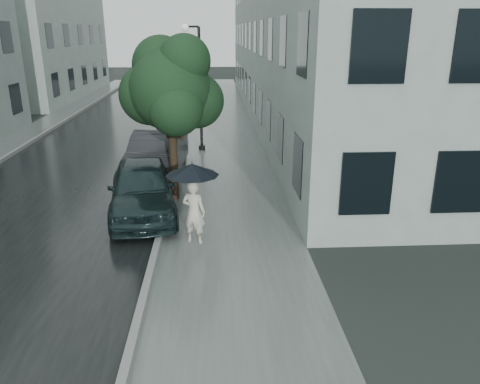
{
  "coord_description": "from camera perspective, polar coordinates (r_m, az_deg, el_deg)",
  "views": [
    {
      "loc": [
        -0.17,
        -8.51,
        4.93
      ],
      "look_at": [
        0.42,
        1.94,
        1.3
      ],
      "focal_mm": 35.0,
      "sensor_mm": 36.0,
      "label": 1
    }
  ],
  "objects": [
    {
      "name": "pedestrian",
      "position": [
        11.29,
        -5.64,
        -2.44
      ],
      "size": [
        0.67,
        0.55,
        1.58
      ],
      "primitive_type": "imported",
      "rotation": [
        0.0,
        0.0,
        2.78
      ],
      "color": "beige",
      "rests_on": "sidewalk"
    },
    {
      "name": "kerb_far",
      "position": [
        22.69,
        -25.0,
        4.98
      ],
      "size": [
        0.15,
        60.0,
        0.15
      ],
      "primitive_type": "cube",
      "color": "slate",
      "rests_on": "ground"
    },
    {
      "name": "sidewalk",
      "position": [
        21.09,
        -2.03,
        5.62
      ],
      "size": [
        3.5,
        60.0,
        0.01
      ],
      "primitive_type": "cube",
      "color": "slate",
      "rests_on": "ground"
    },
    {
      "name": "building_near",
      "position": [
        28.57,
        8.57,
        18.08
      ],
      "size": [
        7.02,
        36.0,
        9.0
      ],
      "color": "#96A39D",
      "rests_on": "ground"
    },
    {
      "name": "street_tree",
      "position": [
        13.96,
        -8.47,
        12.44
      ],
      "size": [
        3.09,
        2.81,
        4.86
      ],
      "color": "#332619",
      "rests_on": "ground"
    },
    {
      "name": "car_near",
      "position": [
        13.34,
        -11.83,
        0.5
      ],
      "size": [
        2.38,
        4.63,
        1.51
      ],
      "primitive_type": "imported",
      "rotation": [
        0.0,
        0.0,
        0.14
      ],
      "color": "black",
      "rests_on": "ground"
    },
    {
      "name": "sidewalk_far",
      "position": [
        23.06,
        -27.12,
        4.69
      ],
      "size": [
        1.7,
        60.0,
        0.01
      ],
      "primitive_type": "cube",
      "color": "#4C5451",
      "rests_on": "ground"
    },
    {
      "name": "building_far_b",
      "position": [
        40.85,
        -23.71,
        16.31
      ],
      "size": [
        7.02,
        18.0,
        8.0
      ],
      "color": "#96A39D",
      "rests_on": "ground"
    },
    {
      "name": "ground",
      "position": [
        9.83,
        -1.85,
        -10.96
      ],
      "size": [
        120.0,
        120.0,
        0.0
      ],
      "primitive_type": "plane",
      "color": "black",
      "rests_on": "ground"
    },
    {
      "name": "car_far",
      "position": [
        16.84,
        -10.1,
        4.61
      ],
      "size": [
        1.99,
        4.87,
        1.57
      ],
      "primitive_type": "imported",
      "rotation": [
        0.0,
        0.0,
        -0.07
      ],
      "color": "#26292C",
      "rests_on": "ground"
    },
    {
      "name": "lamp_post",
      "position": [
        20.01,
        -5.32,
        13.41
      ],
      "size": [
        0.84,
        0.38,
        5.17
      ],
      "rotation": [
        0.0,
        0.0,
        -0.14
      ],
      "color": "black",
      "rests_on": "ground"
    },
    {
      "name": "kerb_near",
      "position": [
        21.12,
        -7.01,
        5.71
      ],
      "size": [
        0.15,
        60.0,
        0.15
      ],
      "primitive_type": "cube",
      "color": "slate",
      "rests_on": "ground"
    },
    {
      "name": "umbrella",
      "position": [
        10.94,
        -5.84,
        2.74
      ],
      "size": [
        1.54,
        1.54,
        1.11
      ],
      "rotation": [
        0.0,
        0.0,
        -0.25
      ],
      "color": "black",
      "rests_on": "ground"
    },
    {
      "name": "asphalt_road",
      "position": [
        21.65,
        -16.32,
        5.21
      ],
      "size": [
        6.85,
        60.0,
        0.0
      ],
      "primitive_type": "cube",
      "color": "black",
      "rests_on": "ground"
    }
  ]
}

